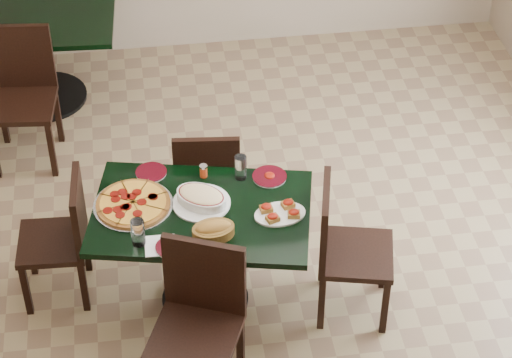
{
  "coord_description": "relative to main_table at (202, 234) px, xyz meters",
  "views": [
    {
      "loc": [
        -0.59,
        -4.47,
        4.57
      ],
      "look_at": [
        0.05,
        0.0,
        0.77
      ],
      "focal_mm": 70.0,
      "sensor_mm": 36.0,
      "label": 1
    }
  ],
  "objects": [
    {
      "name": "floor",
      "position": [
        0.3,
        0.21,
        -0.57
      ],
      "size": [
        5.5,
        5.5,
        0.0
      ],
      "primitive_type": "plane",
      "color": "olive",
      "rests_on": "ground"
    },
    {
      "name": "bread_basket",
      "position": [
        0.05,
        -0.22,
        0.22
      ],
      "size": [
        0.26,
        0.19,
        0.1
      ],
      "rotation": [
        0.0,
        0.0,
        0.13
      ],
      "color": "brown",
      "rests_on": "main_table"
    },
    {
      "name": "side_plate_far_r",
      "position": [
        0.43,
        0.24,
        0.19
      ],
      "size": [
        0.21,
        0.21,
        0.03
      ],
      "rotation": [
        0.0,
        0.0,
        -0.07
      ],
      "color": "silver",
      "rests_on": "main_table"
    },
    {
      "name": "chair_far",
      "position": [
        0.09,
        0.59,
        -0.07
      ],
      "size": [
        0.45,
        0.45,
        0.88
      ],
      "rotation": [
        0.0,
        0.0,
        3.04
      ],
      "color": "black",
      "rests_on": "floor"
    },
    {
      "name": "lasagna_casserole",
      "position": [
        0.01,
        0.06,
        0.23
      ],
      "size": [
        0.36,
        0.34,
        0.09
      ],
      "rotation": [
        0.0,
        0.0,
        -0.6
      ],
      "color": "silver",
      "rests_on": "main_table"
    },
    {
      "name": "napkin_setting",
      "position": [
        -0.25,
        -0.26,
        0.18
      ],
      "size": [
        0.17,
        0.17,
        0.01
      ],
      "rotation": [
        0.0,
        0.0,
        -0.02
      ],
      "color": "white",
      "rests_on": "main_table"
    },
    {
      "name": "side_plate_far_l",
      "position": [
        -0.26,
        0.37,
        0.19
      ],
      "size": [
        0.19,
        0.19,
        0.02
      ],
      "rotation": [
        0.0,
        0.0,
        -0.55
      ],
      "color": "silver",
      "rests_on": "main_table"
    },
    {
      "name": "pepper_shaker",
      "position": [
        0.05,
        0.3,
        0.22
      ],
      "size": [
        0.05,
        0.05,
        0.08
      ],
      "color": "red",
      "rests_on": "main_table"
    },
    {
      "name": "main_table",
      "position": [
        0.0,
        0.0,
        0.0
      ],
      "size": [
        1.39,
        1.05,
        0.75
      ],
      "rotation": [
        0.0,
        0.0,
        -0.21
      ],
      "color": "black",
      "rests_on": "floor"
    },
    {
      "name": "chair_right",
      "position": [
        0.81,
        -0.15,
        -0.05
      ],
      "size": [
        0.52,
        0.52,
        0.93
      ],
      "rotation": [
        0.0,
        0.0,
        1.34
      ],
      "color": "black",
      "rests_on": "floor"
    },
    {
      "name": "back_table",
      "position": [
        -1.04,
        2.33,
        -0.04
      ],
      "size": [
        1.28,
        0.97,
        0.75
      ],
      "rotation": [
        0.0,
        0.0,
        -0.06
      ],
      "color": "black",
      "rests_on": "floor"
    },
    {
      "name": "water_glass_a",
      "position": [
        0.26,
        0.26,
        0.26
      ],
      "size": [
        0.07,
        0.07,
        0.15
      ],
      "primitive_type": "cylinder",
      "color": "white",
      "rests_on": "main_table"
    },
    {
      "name": "side_plate_near",
      "position": [
        -0.19,
        -0.29,
        0.19
      ],
      "size": [
        0.18,
        0.18,
        0.02
      ],
      "rotation": [
        0.0,
        0.0,
        -0.05
      ],
      "color": "silver",
      "rests_on": "main_table"
    },
    {
      "name": "water_glass_b",
      "position": [
        -0.37,
        -0.22,
        0.26
      ],
      "size": [
        0.08,
        0.08,
        0.16
      ],
      "primitive_type": "cylinder",
      "color": "white",
      "rests_on": "main_table"
    },
    {
      "name": "chair_near",
      "position": [
        -0.08,
        -0.61,
        -0.02
      ],
      "size": [
        0.6,
        0.6,
        0.98
      ],
      "rotation": [
        0.0,
        0.0,
        -0.39
      ],
      "color": "black",
      "rests_on": "floor"
    },
    {
      "name": "pepperoni_pizza",
      "position": [
        -0.38,
        0.09,
        0.2
      ],
      "size": [
        0.46,
        0.46,
        0.04
      ],
      "rotation": [
        0.0,
        0.0,
        -0.49
      ],
      "color": "silver",
      "rests_on": "main_table"
    },
    {
      "name": "back_chair_near",
      "position": [
        -1.11,
        1.68,
        -0.01
      ],
      "size": [
        0.51,
        0.51,
        0.99
      ],
      "rotation": [
        0.0,
        0.0,
        -0.1
      ],
      "color": "black",
      "rests_on": "floor"
    },
    {
      "name": "bruschetta_platter",
      "position": [
        0.44,
        -0.1,
        0.21
      ],
      "size": [
        0.32,
        0.24,
        0.05
      ],
      "rotation": [
        0.0,
        0.0,
        0.11
      ],
      "color": "silver",
      "rests_on": "main_table"
    },
    {
      "name": "chair_left",
      "position": [
        -0.81,
        0.21,
        -0.08
      ],
      "size": [
        0.43,
        0.43,
        0.87
      ],
      "rotation": [
        0.0,
        0.0,
        -1.62
      ],
      "color": "black",
      "rests_on": "floor"
    }
  ]
}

